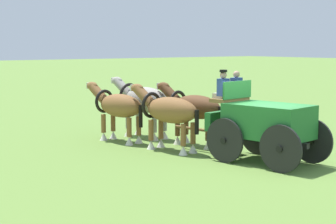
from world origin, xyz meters
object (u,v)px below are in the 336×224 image
object	(u,v)px
show_wagon	(264,122)
draft_horse_lead_near	(118,107)
draft_horse_lead_off	(144,101)
draft_horse_rear_near	(168,111)
draft_horse_rear_off	(193,108)

from	to	relation	value
show_wagon	draft_horse_lead_near	bearing A→B (deg)	15.59
show_wagon	draft_horse_lead_off	distance (m)	6.05
show_wagon	draft_horse_rear_near	world-z (taller)	show_wagon
draft_horse_rear_off	draft_horse_lead_off	bearing A→B (deg)	9.45
draft_horse_rear_off	draft_horse_lead_off	xyz separation A→B (m)	(2.54, 0.42, 0.09)
draft_horse_rear_near	draft_horse_lead_near	bearing A→B (deg)	9.45
show_wagon	draft_horse_rear_near	distance (m)	3.49
draft_horse_rear_near	draft_horse_rear_off	size ratio (longest dim) A/B	1.03
draft_horse_rear_near	draft_horse_lead_near	xyz separation A→B (m)	(2.57, 0.43, -0.04)
draft_horse_rear_off	show_wagon	bearing A→B (deg)	178.73
show_wagon	draft_horse_lead_off	size ratio (longest dim) A/B	1.78
draft_horse_rear_near	draft_horse_lead_off	size ratio (longest dim) A/B	1.01
draft_horse_rear_off	draft_horse_lead_near	distance (m)	2.90
draft_horse_lead_near	draft_horse_lead_off	bearing A→B (deg)	-81.56
draft_horse_rear_near	draft_horse_lead_near	world-z (taller)	draft_horse_rear_near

